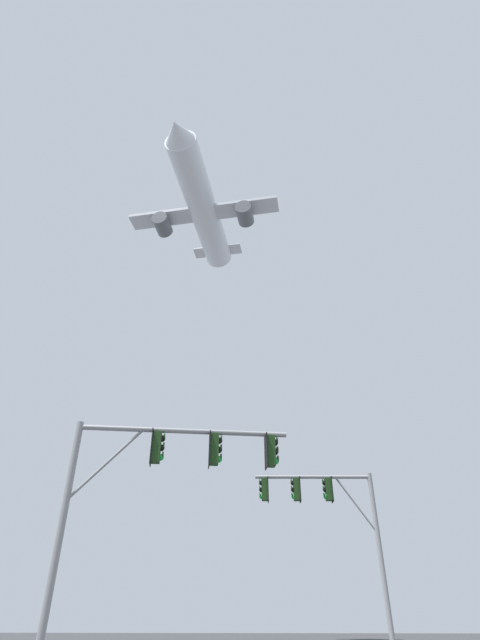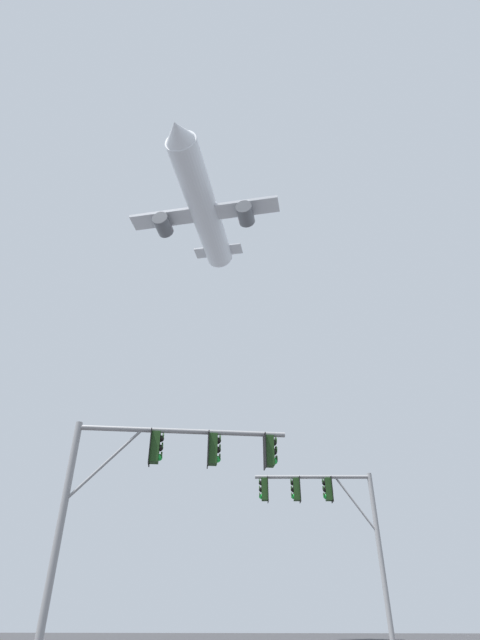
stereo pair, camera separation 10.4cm
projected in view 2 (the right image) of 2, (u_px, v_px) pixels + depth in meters
signal_pole_near at (158, 473)px, 13.77m from camera, size 6.21×1.38×6.34m
signal_pole_far at (329, 512)px, 19.98m from camera, size 5.05×0.69×6.78m
airplane at (203, 208)px, 52.42m from camera, size 16.61×21.49×5.85m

